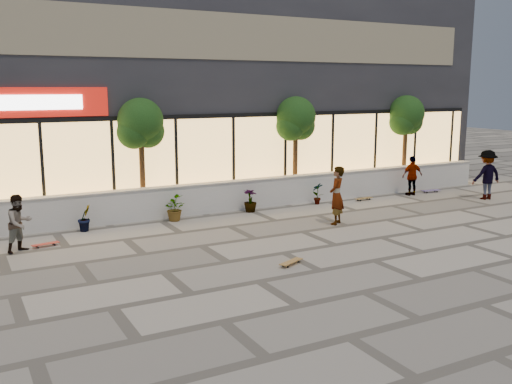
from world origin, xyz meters
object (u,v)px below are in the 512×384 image
skateboard_left (46,244)px  skateboard_right_near (364,198)px  tree_midwest (141,126)px  skater_center (337,195)px  skater_right_far (487,175)px  skateboard_center (291,262)px  skater_left (19,223)px  skateboard_right_far (431,190)px  skater_right_near (412,176)px  tree_east (406,118)px  tree_mideast (296,121)px

skateboard_left → skateboard_right_near: skateboard_right_near is taller
tree_midwest → skateboard_left: (-3.52, -2.49, -2.91)m
skater_center → skater_right_far: skater_right_far is taller
skater_right_far → skateboard_center: (-10.94, -3.49, -0.87)m
skater_left → skateboard_right_far: size_ratio=1.81×
tree_midwest → skateboard_right_far: tree_midwest is taller
skateboard_right_near → skater_right_near: bearing=-6.4°
tree_east → skater_left: size_ratio=2.57×
skater_right_near → skateboard_right_far: size_ratio=1.87×
skater_right_near → skater_right_far: skater_right_far is taller
skateboard_center → skateboard_right_far: (10.14, 5.51, 0.01)m
tree_east → skateboard_left: size_ratio=5.28×
tree_midwest → skater_right_far: size_ratio=2.07×
skater_right_far → skateboard_right_near: 4.81m
skater_left → skater_center: bearing=-41.7°
tree_mideast → skater_right_near: 5.25m
skater_right_near → skateboard_right_near: skater_right_near is taller
skater_center → skateboard_left: (-8.47, 1.62, -0.85)m
skateboard_left → tree_east: bearing=-0.1°
skateboard_left → tree_midwest: bearing=25.8°
tree_east → skater_right_near: bearing=-122.4°
skater_right_near → skateboard_left: 14.06m
skateboard_center → skateboard_right_near: same height
skater_left → skater_right_near: 14.69m
skateboard_left → skateboard_right_far: size_ratio=0.88×
skater_center → skater_right_near: 6.10m
tree_midwest → skateboard_right_far: bearing=-7.3°
tree_east → skateboard_center: 12.56m
tree_east → skater_right_near: size_ratio=2.49×
skater_center → skater_right_far: 7.50m
skater_right_near → tree_midwest: bearing=-2.8°
tree_mideast → skateboard_right_far: bearing=-14.9°
skateboard_left → skater_right_near: bearing=-5.7°
tree_east → skateboard_right_near: size_ratio=5.01×
tree_east → skateboard_right_far: (0.14, -1.50, -2.90)m
tree_east → skater_right_far: size_ratio=2.07×
tree_midwest → skateboard_center: size_ratio=5.04×
skater_right_near → skateboard_left: skater_right_near is taller
tree_midwest → skateboard_right_far: (11.64, -1.50, -2.90)m
tree_midwest → tree_east: (11.50, 0.00, 0.00)m
skateboard_center → skateboard_right_far: 11.54m
skater_left → skateboard_right_near: size_ratio=1.95×
tree_mideast → skater_right_far: size_ratio=2.07×
tree_east → tree_midwest: bearing=180.0°
tree_midwest → skater_right_near: (10.50, -1.57, -2.20)m
skateboard_left → skateboard_right_far: bearing=-5.7°
skater_right_near → skateboard_center: bearing=36.9°
skater_right_near → skateboard_center: size_ratio=2.02×
tree_east → skateboard_center: tree_east is taller
skateboard_left → skater_center: bearing=-20.3°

